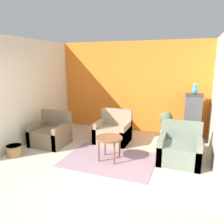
# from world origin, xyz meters

# --- Properties ---
(ground_plane) EXTENTS (20.00, 20.00, 0.00)m
(ground_plane) POSITION_xyz_m (0.00, 0.00, 0.00)
(ground_plane) COLOR beige
(ground_plane) RESTS_ON ground
(wall_back_accent) EXTENTS (4.67, 0.06, 2.72)m
(wall_back_accent) POSITION_xyz_m (0.00, 3.39, 1.36)
(wall_back_accent) COLOR orange
(wall_back_accent) RESTS_ON ground_plane
(wall_left) EXTENTS (0.06, 3.36, 2.72)m
(wall_left) POSITION_xyz_m (-2.31, 1.68, 1.36)
(wall_left) COLOR silver
(wall_left) RESTS_ON ground_plane
(wall_right) EXTENTS (0.06, 3.36, 2.72)m
(wall_right) POSITION_xyz_m (2.31, 1.68, 1.36)
(wall_right) COLOR silver
(wall_right) RESTS_ON ground_plane
(area_rug) EXTENTS (1.99, 1.43, 0.01)m
(area_rug) POSITION_xyz_m (0.16, 1.09, 0.01)
(area_rug) COLOR gray
(area_rug) RESTS_ON ground_plane
(coffee_table) EXTENTS (0.57, 0.57, 0.53)m
(coffee_table) POSITION_xyz_m (0.16, 1.09, 0.47)
(coffee_table) COLOR brown
(coffee_table) RESTS_ON ground_plane
(armchair_left) EXTENTS (0.87, 0.79, 0.85)m
(armchair_left) POSITION_xyz_m (-1.62, 1.44, 0.28)
(armchair_left) COLOR #7A664C
(armchair_left) RESTS_ON ground_plane
(armchair_right) EXTENTS (0.87, 0.79, 0.85)m
(armchair_right) POSITION_xyz_m (1.61, 1.54, 0.28)
(armchair_right) COLOR slate
(armchair_right) RESTS_ON ground_plane
(armchair_middle) EXTENTS (0.87, 0.79, 0.85)m
(armchair_middle) POSITION_xyz_m (-0.15, 2.18, 0.28)
(armchair_middle) COLOR #9E896B
(armchair_middle) RESTS_ON ground_plane
(birdcage) EXTENTS (0.51, 0.51, 1.30)m
(birdcage) POSITION_xyz_m (1.83, 2.92, 0.63)
(birdcage) COLOR #353539
(birdcage) RESTS_ON ground_plane
(parrot) EXTENTS (0.13, 0.24, 0.29)m
(parrot) POSITION_xyz_m (1.83, 2.93, 1.43)
(parrot) COLOR teal
(parrot) RESTS_ON birdcage
(potted_plant) EXTENTS (0.38, 0.34, 0.76)m
(potted_plant) POSITION_xyz_m (1.14, 3.02, 0.47)
(potted_plant) COLOR beige
(potted_plant) RESTS_ON ground_plane
(wicker_basket) EXTENTS (0.36, 0.36, 0.25)m
(wicker_basket) POSITION_xyz_m (-1.99, 0.54, 0.14)
(wicker_basket) COLOR #A37F51
(wicker_basket) RESTS_ON ground_plane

